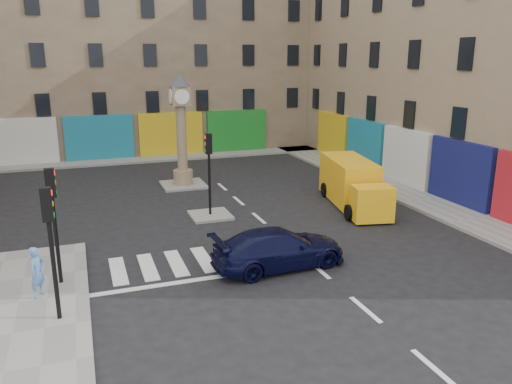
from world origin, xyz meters
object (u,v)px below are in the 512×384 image
traffic_light_island (209,161)px  pedestrian_blue (37,272)px  navy_sedan (279,248)px  traffic_light_left_near (50,233)px  yellow_van (353,184)px  clock_pillar (181,123)px  traffic_light_left_far (53,208)px

traffic_light_island → pedestrian_blue: (-6.87, -6.21, -1.66)m
traffic_light_island → navy_sedan: bearing=-82.7°
traffic_light_left_near → pedestrian_blue: (-0.57, 1.59, -1.69)m
yellow_van → pedestrian_blue: bearing=-146.2°
clock_pillar → yellow_van: 9.94m
traffic_light_left_far → pedestrian_blue: traffic_light_left_far is taller
traffic_light_left_far → navy_sedan: size_ratio=0.79×
pedestrian_blue → traffic_light_left_near: bearing=-130.3°
traffic_light_left_near → traffic_light_island: size_ratio=1.00×
yellow_van → navy_sedan: bearing=-125.6°
navy_sedan → yellow_van: (6.23, 5.73, 0.40)m
traffic_light_left_near → navy_sedan: size_ratio=0.79×
clock_pillar → pedestrian_blue: clock_pillar is taller
traffic_light_left_near → clock_pillar: size_ratio=0.61×
traffic_light_left_near → traffic_light_left_far: bearing=90.0°
pedestrian_blue → traffic_light_island: bearing=-17.9°
traffic_light_left_near → traffic_light_left_far: same height
traffic_light_left_near → clock_pillar: (6.30, 13.80, 0.93)m
traffic_light_left_near → pedestrian_blue: traffic_light_left_near is taller
traffic_light_left_near → traffic_light_island: traffic_light_left_near is taller
traffic_light_island → yellow_van: 7.22m
clock_pillar → yellow_van: (7.04, -6.56, -2.46)m
traffic_light_left_near → traffic_light_left_far: (0.00, 2.40, 0.00)m
clock_pillar → pedestrian_blue: (-6.87, -12.20, -2.62)m
yellow_van → traffic_light_island: bearing=-172.8°
traffic_light_left_near → clock_pillar: clock_pillar is taller
navy_sedan → pedestrian_blue: bearing=85.5°
traffic_light_left_far → traffic_light_island: 8.30m
clock_pillar → yellow_van: clock_pillar is taller
traffic_light_island → yellow_van: bearing=-4.6°
traffic_light_left_near → yellow_van: traffic_light_left_near is taller
clock_pillar → traffic_light_left_far: bearing=-118.9°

